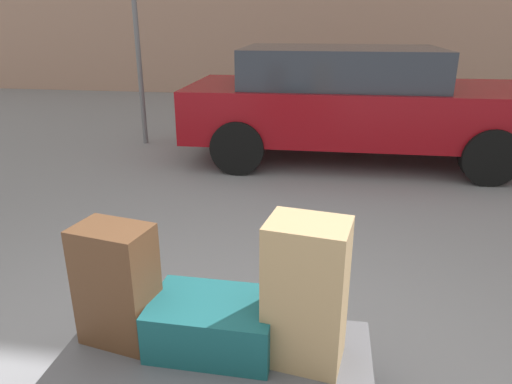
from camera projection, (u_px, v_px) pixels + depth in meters
luggage_cart at (214, 371)px, 2.10m from camera, size 1.39×0.76×0.34m
suitcase_tan_front_left at (306, 293)px, 1.98m from camera, size 0.37×0.30×0.66m
suitcase_teal_center at (213, 323)px, 2.13m from camera, size 0.57×0.39×0.23m
suitcase_brown_rear_right at (117, 285)px, 2.12m from camera, size 0.37×0.28×0.57m
parked_car at (353, 101)px, 6.00m from camera, size 4.33×1.98×1.42m
bollard_kerb_near at (468, 101)px, 8.44m from camera, size 0.20×0.20×0.69m
no_parking_sign at (137, 35)px, 6.47m from camera, size 0.50×0.07×2.50m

